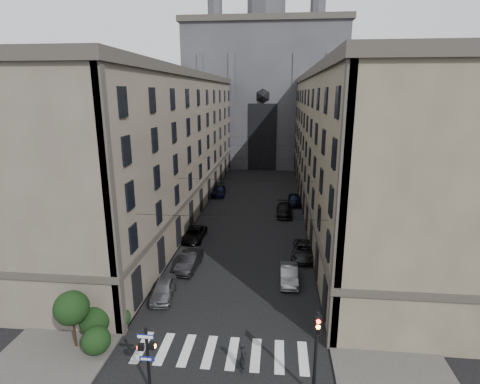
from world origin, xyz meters
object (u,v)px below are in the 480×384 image
(traffic_light_right, at_px, (316,345))
(car_right_near, at_px, (289,275))
(gothic_tower, at_px, (265,85))
(car_left_midfar, at_px, (194,234))
(car_right_far, at_px, (295,199))
(pedestrian, at_px, (243,357))
(car_right_midnear, at_px, (304,251))
(car_right_midfar, at_px, (284,210))
(car_left_near, at_px, (164,289))
(car_left_far, at_px, (219,191))
(car_left_midnear, at_px, (189,261))
(pedestrian_signal_left, at_px, (147,354))

(traffic_light_right, relative_size, car_right_near, 1.22)
(gothic_tower, relative_size, car_left_midfar, 12.10)
(car_right_far, distance_m, pedestrian, 35.45)
(car_right_midnear, distance_m, car_right_midfar, 13.42)
(car_right_far, bearing_deg, pedestrian, -98.83)
(car_right_midfar, relative_size, pedestrian, 2.70)
(car_left_near, distance_m, car_right_far, 29.88)
(car_right_midfar, xyz_separation_m, pedestrian, (-2.86, -29.90, 0.21))
(car_right_near, bearing_deg, car_right_midnear, 72.45)
(car_left_near, xyz_separation_m, car_right_far, (11.68, 27.50, 0.06))
(car_right_midnear, height_order, pedestrian, pedestrian)
(car_right_midnear, bearing_deg, traffic_light_right, -86.07)
(car_left_midfar, bearing_deg, car_left_far, 92.53)
(gothic_tower, xyz_separation_m, car_right_midnear, (6.20, -54.82, -17.09))
(car_left_midnear, height_order, car_left_midfar, car_left_midnear)
(car_left_midnear, relative_size, car_right_midnear, 0.93)
(car_left_far, bearing_deg, car_right_midnear, -66.18)
(car_left_midnear, relative_size, car_right_near, 1.10)
(car_right_near, bearing_deg, gothic_tower, 93.76)
(car_left_midnear, bearing_deg, pedestrian_signal_left, -81.49)
(car_left_near, height_order, car_right_midnear, car_left_near)
(car_left_far, bearing_deg, car_right_near, -73.82)
(car_right_midnear, bearing_deg, car_left_midnear, -155.57)
(car_right_midnear, xyz_separation_m, car_right_midfar, (-1.78, 13.31, 0.06))
(traffic_light_right, bearing_deg, gothic_tower, 94.38)
(pedestrian, bearing_deg, car_left_midnear, 16.49)
(gothic_tower, bearing_deg, car_right_midfar, -83.92)
(car_right_midfar, distance_m, pedestrian, 30.04)
(car_left_midnear, distance_m, car_left_far, 26.34)
(car_left_midnear, bearing_deg, gothic_tower, 89.00)
(car_right_near, distance_m, car_right_midnear, 5.57)
(car_right_near, xyz_separation_m, pedestrian, (-3.01, -11.27, 0.27))
(pedestrian_signal_left, height_order, car_right_far, pedestrian_signal_left)
(car_right_near, distance_m, car_right_far, 23.94)
(car_left_midnear, distance_m, car_right_midnear, 11.59)
(car_right_near, relative_size, car_right_midnear, 0.84)
(car_left_midnear, bearing_deg, car_right_far, 67.78)
(traffic_light_right, relative_size, car_right_midnear, 1.03)
(car_left_near, bearing_deg, pedestrian_signal_left, -83.22)
(pedestrian_signal_left, distance_m, car_right_midnear, 21.08)
(car_left_midnear, xyz_separation_m, car_right_far, (10.81, 22.27, 0.01))
(car_right_midnear, bearing_deg, car_right_near, -101.14)
(gothic_tower, bearing_deg, traffic_light_right, -85.62)
(pedestrian_signal_left, xyz_separation_m, pedestrian, (5.07, 2.03, -1.35))
(car_left_near, xyz_separation_m, car_left_midfar, (-0.21, 12.42, -0.06))
(pedestrian_signal_left, bearing_deg, car_right_midnear, 62.47)
(traffic_light_right, distance_m, pedestrian, 4.93)
(pedestrian_signal_left, xyz_separation_m, car_left_midnear, (-1.27, 14.94, -1.55))
(car_left_midfar, height_order, car_right_near, car_right_near)
(traffic_light_right, relative_size, car_right_far, 1.13)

